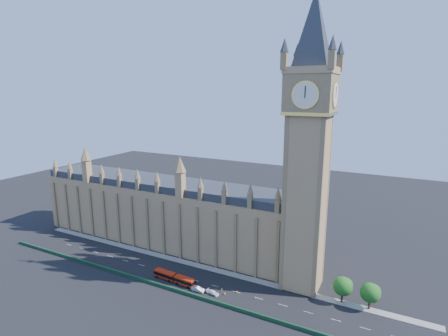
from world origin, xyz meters
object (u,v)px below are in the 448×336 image
at_px(car_silver, 198,289).
at_px(car_white, 213,293).
at_px(red_bus, 174,278).
at_px(car_grey, 189,284).

height_order(car_silver, car_white, car_silver).
bearing_deg(red_bus, car_white, 0.92).
bearing_deg(car_silver, car_grey, 74.87).
xyz_separation_m(red_bus, car_silver, (10.47, -1.40, -0.72)).
bearing_deg(car_grey, car_white, -99.59).
bearing_deg(red_bus, car_grey, 2.22).
relative_size(red_bus, car_grey, 4.08).
relative_size(car_grey, car_white, 0.91).
bearing_deg(car_silver, red_bus, 83.25).
bearing_deg(car_white, car_grey, 93.51).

